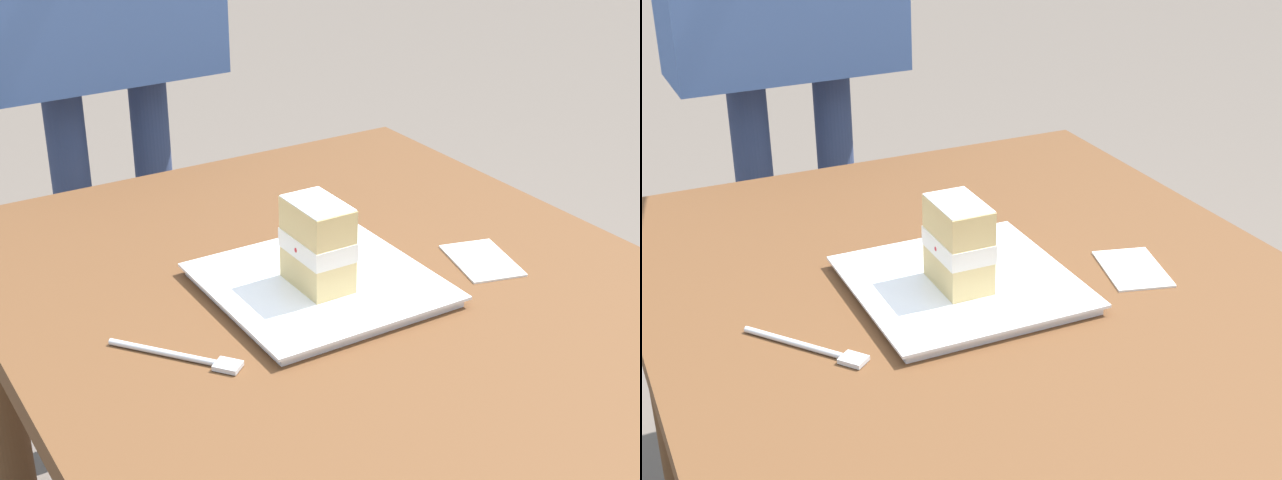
% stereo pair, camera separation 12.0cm
% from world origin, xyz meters
% --- Properties ---
extents(patio_table, '(1.39, 0.88, 0.71)m').
position_xyz_m(patio_table, '(0.00, 0.00, 0.62)').
color(patio_table, brown).
rests_on(patio_table, ground).
extents(dessert_plate, '(0.28, 0.28, 0.02)m').
position_xyz_m(dessert_plate, '(-0.18, -0.03, 0.72)').
color(dessert_plate, white).
rests_on(dessert_plate, patio_table).
extents(cake_slice, '(0.10, 0.07, 0.12)m').
position_xyz_m(cake_slice, '(-0.17, -0.04, 0.79)').
color(cake_slice, '#E0C17A').
rests_on(cake_slice, dessert_plate).
extents(dessert_fork, '(0.14, 0.12, 0.01)m').
position_xyz_m(dessert_fork, '(-0.12, -0.25, 0.72)').
color(dessert_fork, silver).
rests_on(dessert_fork, patio_table).
extents(paper_napkin, '(0.14, 0.11, 0.00)m').
position_xyz_m(paper_napkin, '(-0.13, 0.21, 0.71)').
color(paper_napkin, white).
rests_on(paper_napkin, patio_table).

